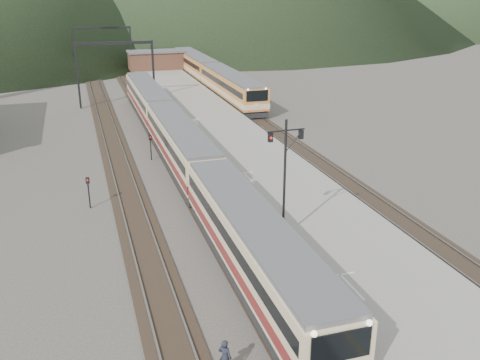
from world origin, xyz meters
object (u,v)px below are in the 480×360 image
object	(u,v)px
second_train	(211,74)
worker	(225,357)
signal_mast	(285,168)
main_train	(180,145)

from	to	relation	value
second_train	worker	world-z (taller)	second_train
signal_mast	worker	size ratio (longest dim) A/B	4.34
main_train	signal_mast	xyz separation A→B (m)	(2.60, -16.89, 3.28)
second_train	worker	bearing A→B (deg)	-103.78
signal_mast	worker	bearing A→B (deg)	-123.81
second_train	signal_mast	world-z (taller)	signal_mast
main_train	signal_mast	world-z (taller)	signal_mast
second_train	worker	distance (m)	62.37
signal_mast	worker	distance (m)	11.58
main_train	signal_mast	size ratio (longest dim) A/B	8.34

